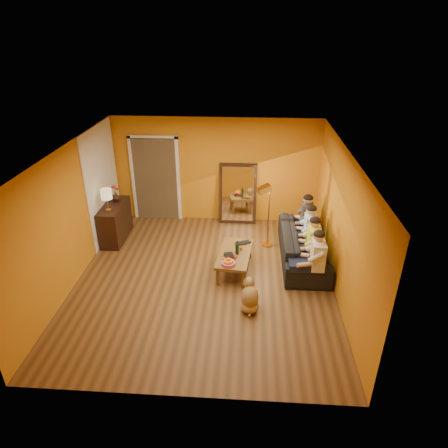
# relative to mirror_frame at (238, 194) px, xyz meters

# --- Properties ---
(room_shell) EXTENTS (5.00, 5.50, 2.60)m
(room_shell) POSITION_rel_mirror_frame_xyz_m (-0.55, -2.26, 0.54)
(room_shell) COLOR brown
(room_shell) RESTS_ON ground
(white_accent) EXTENTS (0.02, 1.90, 2.58)m
(white_accent) POSITION_rel_mirror_frame_xyz_m (-3.04, -0.88, 0.54)
(white_accent) COLOR white
(white_accent) RESTS_ON wall_left
(doorway_recess) EXTENTS (1.06, 0.30, 2.10)m
(doorway_recess) POSITION_rel_mirror_frame_xyz_m (-2.05, 0.20, 0.29)
(doorway_recess) COLOR #3F2D19
(doorway_recess) RESTS_ON floor
(door_jamb_left) EXTENTS (0.08, 0.06, 2.20)m
(door_jamb_left) POSITION_rel_mirror_frame_xyz_m (-2.62, 0.08, 0.29)
(door_jamb_left) COLOR white
(door_jamb_left) RESTS_ON wall_back
(door_jamb_right) EXTENTS (0.08, 0.06, 2.20)m
(door_jamb_right) POSITION_rel_mirror_frame_xyz_m (-1.48, 0.08, 0.29)
(door_jamb_right) COLOR white
(door_jamb_right) RESTS_ON wall_back
(door_header) EXTENTS (1.22, 0.06, 0.08)m
(door_header) POSITION_rel_mirror_frame_xyz_m (-2.05, 0.08, 1.36)
(door_header) COLOR white
(door_header) RESTS_ON wall_back
(mirror_frame) EXTENTS (0.92, 0.27, 1.51)m
(mirror_frame) POSITION_rel_mirror_frame_xyz_m (0.00, 0.00, 0.00)
(mirror_frame) COLOR black
(mirror_frame) RESTS_ON floor
(mirror_glass) EXTENTS (0.78, 0.21, 1.35)m
(mirror_glass) POSITION_rel_mirror_frame_xyz_m (0.00, -0.04, 0.00)
(mirror_glass) COLOR white
(mirror_glass) RESTS_ON mirror_frame
(sideboard) EXTENTS (0.44, 1.18, 0.85)m
(sideboard) POSITION_rel_mirror_frame_xyz_m (-2.79, -1.08, -0.34)
(sideboard) COLOR black
(sideboard) RESTS_ON floor
(table_lamp) EXTENTS (0.24, 0.24, 0.51)m
(table_lamp) POSITION_rel_mirror_frame_xyz_m (-2.79, -1.38, 0.34)
(table_lamp) COLOR beige
(table_lamp) RESTS_ON sideboard
(sofa) EXTENTS (2.31, 0.90, 0.68)m
(sofa) POSITION_rel_mirror_frame_xyz_m (1.45, -1.71, -0.42)
(sofa) COLOR black
(sofa) RESTS_ON floor
(coffee_table) EXTENTS (0.75, 1.28, 0.42)m
(coffee_table) POSITION_rel_mirror_frame_xyz_m (0.02, -2.25, -0.55)
(coffee_table) COLOR brown
(coffee_table) RESTS_ON floor
(floor_lamp) EXTENTS (0.36, 0.33, 1.44)m
(floor_lamp) POSITION_rel_mirror_frame_xyz_m (0.72, -1.18, -0.04)
(floor_lamp) COLOR gold
(floor_lamp) RESTS_ON floor
(dog) EXTENTS (0.44, 0.57, 0.60)m
(dog) POSITION_rel_mirror_frame_xyz_m (0.35, -3.46, -0.46)
(dog) COLOR #A67F4B
(dog) RESTS_ON floor
(person_far_left) EXTENTS (0.70, 0.44, 1.22)m
(person_far_left) POSITION_rel_mirror_frame_xyz_m (1.58, -2.71, -0.15)
(person_far_left) COLOR beige
(person_far_left) RESTS_ON sofa
(person_mid_left) EXTENTS (0.70, 0.44, 1.22)m
(person_mid_left) POSITION_rel_mirror_frame_xyz_m (1.58, -2.16, -0.15)
(person_mid_left) COLOR #CECF45
(person_mid_left) RESTS_ON sofa
(person_mid_right) EXTENTS (0.70, 0.44, 1.22)m
(person_mid_right) POSITION_rel_mirror_frame_xyz_m (1.58, -1.61, -0.15)
(person_mid_right) COLOR #8DB8DA
(person_mid_right) RESTS_ON sofa
(person_far_right) EXTENTS (0.70, 0.44, 1.22)m
(person_far_right) POSITION_rel_mirror_frame_xyz_m (1.58, -1.06, -0.15)
(person_far_right) COLOR #343539
(person_far_right) RESTS_ON sofa
(fruit_bowl) EXTENTS (0.26, 0.26, 0.16)m
(fruit_bowl) POSITION_rel_mirror_frame_xyz_m (-0.08, -2.70, -0.26)
(fruit_bowl) COLOR #C9477B
(fruit_bowl) RESTS_ON coffee_table
(wine_bottle) EXTENTS (0.07, 0.07, 0.31)m
(wine_bottle) POSITION_rel_mirror_frame_xyz_m (0.07, -2.30, -0.18)
(wine_bottle) COLOR black
(wine_bottle) RESTS_ON coffee_table
(tumbler) EXTENTS (0.09, 0.09, 0.08)m
(tumbler) POSITION_rel_mirror_frame_xyz_m (0.14, -2.13, -0.30)
(tumbler) COLOR #B27F3F
(tumbler) RESTS_ON coffee_table
(laptop) EXTENTS (0.40, 0.35, 0.03)m
(laptop) POSITION_rel_mirror_frame_xyz_m (0.20, -1.90, -0.33)
(laptop) COLOR black
(laptop) RESTS_ON coffee_table
(book_lower) EXTENTS (0.24, 0.27, 0.02)m
(book_lower) POSITION_rel_mirror_frame_xyz_m (-0.16, -2.45, -0.33)
(book_lower) COLOR black
(book_lower) RESTS_ON coffee_table
(book_mid) EXTENTS (0.29, 0.33, 0.02)m
(book_mid) POSITION_rel_mirror_frame_xyz_m (-0.15, -2.44, -0.31)
(book_mid) COLOR #A82A13
(book_mid) RESTS_ON book_lower
(book_upper) EXTENTS (0.22, 0.26, 0.02)m
(book_upper) POSITION_rel_mirror_frame_xyz_m (-0.16, -2.46, -0.29)
(book_upper) COLOR black
(book_upper) RESTS_ON book_mid
(vase) EXTENTS (0.20, 0.20, 0.21)m
(vase) POSITION_rel_mirror_frame_xyz_m (-2.79, -0.83, 0.19)
(vase) COLOR black
(vase) RESTS_ON sideboard
(flowers) EXTENTS (0.17, 0.17, 0.39)m
(flowers) POSITION_rel_mirror_frame_xyz_m (-2.79, -0.83, 0.41)
(flowers) COLOR #A82A13
(flowers) RESTS_ON vase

